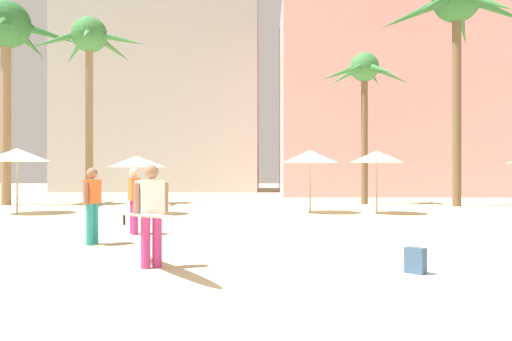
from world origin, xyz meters
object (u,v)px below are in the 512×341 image
(cafe_umbrella_2, at_px, (310,157))
(person_mid_right, at_px, (134,198))
(palm_tree_far_left, at_px, (364,79))
(beach_towel, at_px, (471,279))
(backpack, at_px, (416,261))
(palm_tree_right, at_px, (457,12))
(cafe_umbrella_1, at_px, (377,157))
(cafe_umbrella_0, at_px, (137,162))
(palm_tree_center, at_px, (90,48))
(person_mid_left, at_px, (92,202))
(palm_tree_left, at_px, (7,36))
(person_mid_center, at_px, (150,213))
(cafe_umbrella_3, at_px, (17,155))

(cafe_umbrella_2, xyz_separation_m, person_mid_right, (-5.09, -6.84, -1.25))
(palm_tree_far_left, distance_m, beach_towel, 18.54)
(beach_towel, xyz_separation_m, backpack, (-0.71, 0.37, 0.19))
(backpack, bearing_deg, cafe_umbrella_2, 44.24)
(palm_tree_right, bearing_deg, person_mid_right, -138.88)
(cafe_umbrella_1, bearing_deg, palm_tree_right, 42.07)
(cafe_umbrella_0, relative_size, cafe_umbrella_2, 0.90)
(palm_tree_center, relative_size, person_mid_left, 5.44)
(palm_tree_far_left, height_order, cafe_umbrella_2, palm_tree_far_left)
(backpack, height_order, person_mid_left, person_mid_left)
(palm_tree_right, bearing_deg, cafe_umbrella_0, -161.29)
(cafe_umbrella_2, xyz_separation_m, person_mid_left, (-5.55, -8.66, -1.25))
(palm_tree_far_left, xyz_separation_m, palm_tree_center, (-13.48, -0.17, 1.55))
(cafe_umbrella_0, relative_size, person_mid_left, 1.29)
(palm_tree_left, bearing_deg, beach_towel, -46.86)
(person_mid_left, bearing_deg, palm_tree_far_left, 72.03)
(cafe_umbrella_1, distance_m, backpack, 11.75)
(cafe_umbrella_2, bearing_deg, palm_tree_center, 153.84)
(person_mid_left, bearing_deg, cafe_umbrella_2, 71.25)
(person_mid_left, bearing_deg, person_mid_right, 90.00)
(beach_towel, height_order, person_mid_center, person_mid_center)
(palm_tree_far_left, distance_m, cafe_umbrella_1, 6.90)
(person_mid_center, bearing_deg, person_mid_right, 166.04)
(palm_tree_far_left, distance_m, person_mid_left, 17.20)
(palm_tree_far_left, distance_m, person_mid_right, 15.52)
(person_mid_left, bearing_deg, beach_towel, -13.01)
(person_mid_center, bearing_deg, beach_towel, 50.46)
(palm_tree_right, relative_size, cafe_umbrella_3, 4.28)
(cafe_umbrella_2, bearing_deg, cafe_umbrella_1, -7.81)
(cafe_umbrella_0, height_order, person_mid_right, cafe_umbrella_0)
(palm_tree_center, xyz_separation_m, cafe_umbrella_3, (-0.84, -5.60, -5.44))
(palm_tree_left, bearing_deg, person_mid_left, -56.62)
(palm_tree_right, height_order, person_mid_center, palm_tree_right)
(palm_tree_far_left, distance_m, backpack, 18.22)
(palm_tree_right, height_order, backpack, palm_tree_right)
(palm_tree_right, distance_m, beach_towel, 19.15)
(palm_tree_far_left, relative_size, backpack, 17.68)
(backpack, bearing_deg, beach_towel, -76.14)
(palm_tree_far_left, bearing_deg, palm_tree_center, -179.27)
(cafe_umbrella_2, height_order, person_mid_left, cafe_umbrella_2)
(cafe_umbrella_2, relative_size, backpack, 5.77)
(palm_tree_far_left, xyz_separation_m, palm_tree_left, (-17.20, -0.96, 1.94))
(cafe_umbrella_0, bearing_deg, palm_tree_left, 145.82)
(cafe_umbrella_0, bearing_deg, person_mid_right, -76.51)
(palm_tree_right, xyz_separation_m, cafe_umbrella_3, (-18.30, -4.30, -6.70))
(palm_tree_left, xyz_separation_m, person_mid_left, (8.55, -12.97, -7.14))
(palm_tree_center, bearing_deg, palm_tree_left, -168.06)
(cafe_umbrella_3, distance_m, backpack, 16.47)
(cafe_umbrella_2, height_order, beach_towel, cafe_umbrella_2)
(person_mid_center, bearing_deg, palm_tree_left, -177.89)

